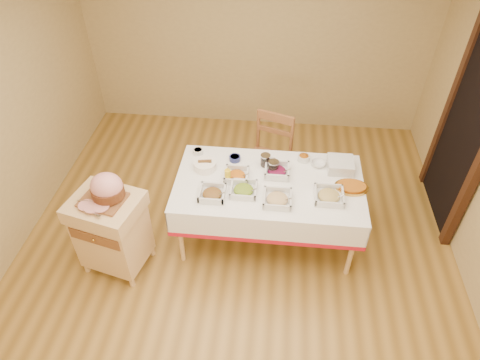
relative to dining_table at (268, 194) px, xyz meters
name	(u,v)px	position (x,y,z in m)	size (l,w,h in m)	color
room_shell	(234,155)	(-0.30, -0.30, 0.70)	(5.00, 5.00, 5.00)	olive
doorway	(467,128)	(1.90, 0.60, 0.51)	(0.09, 1.10, 2.20)	black
dining_table	(268,194)	(0.00, 0.00, 0.00)	(1.82, 1.02, 0.76)	#E3BB7D
butcher_cart	(112,229)	(-1.45, -0.52, -0.11)	(0.72, 0.64, 0.87)	#E3BB7D
dining_chair	(269,158)	(-0.03, 0.67, -0.07)	(0.58, 0.56, 1.03)	brown
ham_on_board	(106,189)	(-1.41, -0.49, 0.38)	(0.40, 0.38, 0.27)	brown
serving_dish_a	(212,194)	(-0.52, -0.25, 0.20)	(0.24, 0.24, 0.11)	silver
serving_dish_b	(244,190)	(-0.23, -0.17, 0.19)	(0.25, 0.25, 0.10)	silver
serving_dish_c	(277,199)	(0.09, -0.26, 0.20)	(0.26, 0.26, 0.11)	silver
serving_dish_d	(329,196)	(0.56, -0.17, 0.19)	(0.27, 0.27, 0.10)	silver
serving_dish_e	(236,175)	(-0.32, 0.03, 0.20)	(0.24, 0.23, 0.11)	silver
serving_dish_f	(277,171)	(0.07, 0.13, 0.20)	(0.25, 0.24, 0.12)	silver
small_bowl_left	(198,151)	(-0.76, 0.38, 0.19)	(0.11, 0.11, 0.05)	silver
small_bowl_mid	(235,158)	(-0.37, 0.30, 0.19)	(0.12, 0.12, 0.05)	navy
small_bowl_right	(304,158)	(0.33, 0.37, 0.20)	(0.12, 0.12, 0.06)	silver
bowl_white_imported	(269,162)	(-0.02, 0.28, 0.18)	(0.15, 0.15, 0.04)	silver
bowl_small_imported	(318,164)	(0.48, 0.30, 0.18)	(0.14, 0.14, 0.04)	silver
preserve_jar_left	(265,161)	(-0.05, 0.25, 0.22)	(0.10, 0.10, 0.13)	silver
preserve_jar_right	(274,168)	(0.03, 0.15, 0.22)	(0.11, 0.11, 0.14)	silver
mustard_bottle	(228,176)	(-0.40, -0.04, 0.24)	(0.06, 0.06, 0.18)	yellow
bread_basket	(205,165)	(-0.65, 0.14, 0.20)	(0.22, 0.22, 0.10)	white
plate_stack	(340,165)	(0.69, 0.27, 0.21)	(0.25, 0.25, 0.11)	silver
brass_platter	(351,187)	(0.78, -0.01, 0.18)	(0.32, 0.23, 0.04)	#BA8B34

